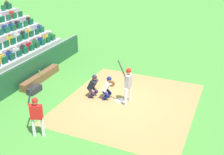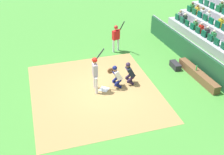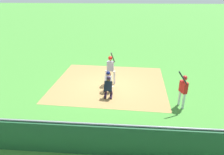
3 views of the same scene
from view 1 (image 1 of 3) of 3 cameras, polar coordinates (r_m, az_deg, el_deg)
The scene contains 11 objects.
ground_plane at distance 14.01m, azimuth 1.65°, elevation -4.79°, with size 160.00×160.00×0.00m, color #438834.
infield_dirt_patch at distance 13.87m, azimuth 3.60°, elevation -5.13°, with size 7.02×6.19×0.01m, color #9F7C49.
home_plate_marker at distance 14.01m, azimuth 1.65°, elevation -4.73°, with size 0.44×0.44×0.02m, color white.
batter_at_plate at distance 13.31m, azimuth 3.29°, elevation -0.84°, with size 0.66×0.67×2.23m.
catcher_crouching at distance 13.86m, azimuth -0.90°, elevation -1.83°, with size 0.48×0.72×1.26m.
home_plate_umpire at distance 14.09m, azimuth -3.84°, elevation -1.50°, with size 0.49×0.51×1.27m.
dugout_wall at distance 16.31m, azimuth -17.27°, elevation 0.87°, with size 12.07×0.24×1.33m.
dugout_bench at distance 16.61m, azimuth -14.30°, elevation 0.06°, with size 3.29×0.40×0.44m, color brown.
water_bottle_on_bench at distance 16.32m, azimuth -14.52°, elevation 0.98°, with size 0.07×0.07×0.27m, color green.
equipment_duffel_bag at distance 15.30m, azimuth -15.50°, elevation -2.41°, with size 0.84×0.36×0.34m, color #27252A.
on_deck_batter at distance 11.34m, azimuth -15.18°, elevation -6.93°, with size 0.62×0.66×2.10m.
Camera 1 is at (11.58, 4.10, 6.74)m, focal length 44.95 mm.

